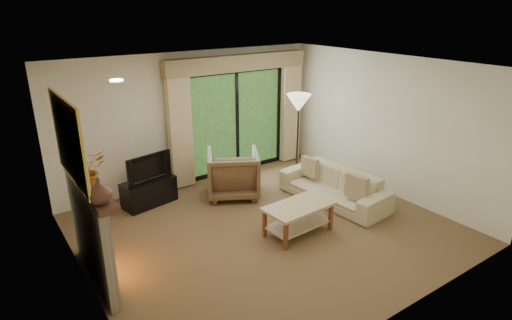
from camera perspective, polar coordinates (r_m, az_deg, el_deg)
floor at (r=7.02m, az=1.42°, el=-9.16°), size 5.50×5.50×0.00m
ceiling at (r=6.17m, az=1.63°, el=12.36°), size 5.50×5.50×0.00m
wall_back at (r=8.53m, az=-8.50°, el=5.47°), size 5.00×0.00×5.00m
wall_front at (r=4.86m, az=19.35°, el=-7.21°), size 5.00×0.00×5.00m
wall_left at (r=5.44m, az=-22.64°, el=-4.66°), size 0.00×5.00×5.00m
wall_right at (r=8.34m, az=16.99°, el=4.45°), size 0.00×5.00×5.00m
fireplace at (r=5.90m, az=-21.14°, el=-9.14°), size 0.24×1.70×1.37m
mirror at (r=5.41m, az=-23.69°, el=2.45°), size 0.07×1.45×1.02m
sliding_door at (r=9.01m, az=-2.59°, el=5.16°), size 2.26×0.10×2.16m
curtain_left at (r=8.28m, az=-10.13°, el=4.20°), size 0.45×0.18×2.35m
curtain_right at (r=9.67m, az=4.57°, el=6.77°), size 0.45×0.18×2.35m
cornice at (r=8.70m, az=-2.39°, el=12.81°), size 3.20×0.24×0.32m
media_console at (r=7.96m, az=-14.07°, el=-4.16°), size 1.01×0.60×0.47m
tv at (r=7.78m, az=-14.37°, el=-0.89°), size 0.87×0.28×0.50m
armchair at (r=8.02m, az=-3.08°, el=-1.80°), size 1.28×1.29×0.88m
sofa at (r=7.92m, az=10.33°, el=-3.49°), size 1.00×2.12×0.60m
pillow_near at (r=7.42m, az=13.27°, el=-3.54°), size 0.15×0.43×0.42m
pillow_far at (r=8.19m, az=7.18°, el=-0.92°), size 0.13×0.38×0.37m
coffee_table at (r=6.82m, az=5.64°, el=-7.85°), size 1.13×0.66×0.49m
floor_lamp at (r=8.59m, az=5.54°, el=2.87°), size 0.52×0.52×1.79m
vase at (r=4.97m, az=-20.21°, el=-3.93°), size 0.36×0.36×0.29m
branches at (r=5.35m, az=-21.64°, el=-1.32°), size 0.52×0.48×0.48m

